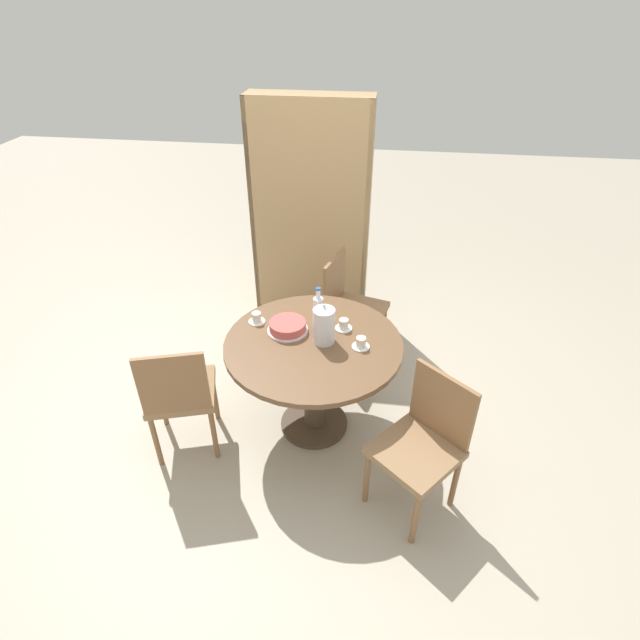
{
  "coord_description": "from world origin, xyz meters",
  "views": [
    {
      "loc": [
        0.38,
        -2.47,
        2.61
      ],
      "look_at": [
        0.0,
        0.3,
        0.69
      ],
      "focal_mm": 28.0,
      "sensor_mm": 36.0,
      "label": 1
    }
  ],
  "objects_px": {
    "cup_a": "(344,325)",
    "cake_main": "(288,327)",
    "chair_b": "(350,306)",
    "water_bottle": "(318,312)",
    "bookshelf": "(310,214)",
    "chair_a": "(423,442)",
    "coffee_pot": "(324,325)",
    "cup_c": "(257,318)",
    "chair_c": "(180,393)",
    "cup_b": "(361,343)"
  },
  "relations": [
    {
      "from": "cake_main",
      "to": "chair_a",
      "type": "bearing_deg",
      "value": -34.56
    },
    {
      "from": "chair_c",
      "to": "cake_main",
      "type": "xyz_separation_m",
      "value": [
        0.62,
        0.41,
        0.28
      ]
    },
    {
      "from": "bookshelf",
      "to": "cake_main",
      "type": "xyz_separation_m",
      "value": [
        0.07,
        -1.4,
        -0.19
      ]
    },
    {
      "from": "cup_a",
      "to": "cup_c",
      "type": "distance_m",
      "value": 0.58
    },
    {
      "from": "chair_b",
      "to": "cup_a",
      "type": "xyz_separation_m",
      "value": [
        0.01,
        -0.67,
        0.28
      ]
    },
    {
      "from": "chair_a",
      "to": "chair_c",
      "type": "height_order",
      "value": "same"
    },
    {
      "from": "cake_main",
      "to": "cup_a",
      "type": "bearing_deg",
      "value": 11.68
    },
    {
      "from": "cake_main",
      "to": "cup_a",
      "type": "height_order",
      "value": "cup_a"
    },
    {
      "from": "water_bottle",
      "to": "cup_a",
      "type": "xyz_separation_m",
      "value": [
        0.16,
        0.02,
        -0.1
      ]
    },
    {
      "from": "chair_b",
      "to": "cup_a",
      "type": "relative_size",
      "value": 7.93
    },
    {
      "from": "chair_c",
      "to": "cup_a",
      "type": "distance_m",
      "value": 1.12
    },
    {
      "from": "chair_b",
      "to": "cup_c",
      "type": "distance_m",
      "value": 0.92
    },
    {
      "from": "cup_a",
      "to": "cup_b",
      "type": "relative_size",
      "value": 1.0
    },
    {
      "from": "chair_a",
      "to": "cup_c",
      "type": "relative_size",
      "value": 7.93
    },
    {
      "from": "bookshelf",
      "to": "cake_main",
      "type": "relative_size",
      "value": 7.18
    },
    {
      "from": "chair_b",
      "to": "bookshelf",
      "type": "distance_m",
      "value": 0.91
    },
    {
      "from": "chair_a",
      "to": "cup_b",
      "type": "xyz_separation_m",
      "value": [
        -0.39,
        0.49,
        0.28
      ]
    },
    {
      "from": "chair_a",
      "to": "cup_a",
      "type": "distance_m",
      "value": 0.89
    },
    {
      "from": "chair_c",
      "to": "cup_a",
      "type": "relative_size",
      "value": 7.93
    },
    {
      "from": "coffee_pot",
      "to": "cup_c",
      "type": "bearing_deg",
      "value": 162.28
    },
    {
      "from": "cup_a",
      "to": "cake_main",
      "type": "bearing_deg",
      "value": -168.32
    },
    {
      "from": "water_bottle",
      "to": "chair_b",
      "type": "bearing_deg",
      "value": 77.36
    },
    {
      "from": "coffee_pot",
      "to": "cup_b",
      "type": "relative_size",
      "value": 2.48
    },
    {
      "from": "bookshelf",
      "to": "coffee_pot",
      "type": "height_order",
      "value": "bookshelf"
    },
    {
      "from": "bookshelf",
      "to": "coffee_pot",
      "type": "relative_size",
      "value": 6.89
    },
    {
      "from": "chair_c",
      "to": "chair_a",
      "type": "bearing_deg",
      "value": 155.33
    },
    {
      "from": "chair_b",
      "to": "chair_c",
      "type": "height_order",
      "value": "same"
    },
    {
      "from": "coffee_pot",
      "to": "bookshelf",
      "type": "bearing_deg",
      "value": 101.91
    },
    {
      "from": "cup_a",
      "to": "cup_c",
      "type": "xyz_separation_m",
      "value": [
        -0.58,
        -0.0,
        0.0
      ]
    },
    {
      "from": "chair_a",
      "to": "cake_main",
      "type": "bearing_deg",
      "value": -174.25
    },
    {
      "from": "chair_c",
      "to": "cup_c",
      "type": "relative_size",
      "value": 7.93
    },
    {
      "from": "chair_b",
      "to": "water_bottle",
      "type": "relative_size",
      "value": 2.88
    },
    {
      "from": "chair_c",
      "to": "water_bottle",
      "type": "height_order",
      "value": "water_bottle"
    },
    {
      "from": "coffee_pot",
      "to": "cup_a",
      "type": "height_order",
      "value": "coffee_pot"
    },
    {
      "from": "water_bottle",
      "to": "cup_b",
      "type": "height_order",
      "value": "water_bottle"
    },
    {
      "from": "chair_b",
      "to": "chair_a",
      "type": "bearing_deg",
      "value": -143.47
    },
    {
      "from": "cake_main",
      "to": "cup_a",
      "type": "relative_size",
      "value": 2.38
    },
    {
      "from": "cake_main",
      "to": "chair_c",
      "type": "bearing_deg",
      "value": -146.61
    },
    {
      "from": "water_bottle",
      "to": "cake_main",
      "type": "height_order",
      "value": "water_bottle"
    },
    {
      "from": "chair_b",
      "to": "chair_c",
      "type": "relative_size",
      "value": 1.0
    },
    {
      "from": "water_bottle",
      "to": "cake_main",
      "type": "relative_size",
      "value": 1.16
    },
    {
      "from": "chair_b",
      "to": "cup_b",
      "type": "xyz_separation_m",
      "value": [
        0.13,
        -0.85,
        0.28
      ]
    },
    {
      "from": "chair_a",
      "to": "cake_main",
      "type": "height_order",
      "value": "chair_a"
    },
    {
      "from": "bookshelf",
      "to": "cake_main",
      "type": "distance_m",
      "value": 1.42
    },
    {
      "from": "water_bottle",
      "to": "cup_c",
      "type": "relative_size",
      "value": 2.76
    },
    {
      "from": "bookshelf",
      "to": "cup_c",
      "type": "relative_size",
      "value": 17.09
    },
    {
      "from": "cup_a",
      "to": "cup_c",
      "type": "bearing_deg",
      "value": -179.84
    },
    {
      "from": "chair_b",
      "to": "coffee_pot",
      "type": "xyz_separation_m",
      "value": [
        -0.1,
        -0.82,
        0.38
      ]
    },
    {
      "from": "cup_c",
      "to": "cup_b",
      "type": "bearing_deg",
      "value": -14.36
    },
    {
      "from": "cup_b",
      "to": "cake_main",
      "type": "bearing_deg",
      "value": 167.35
    }
  ]
}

